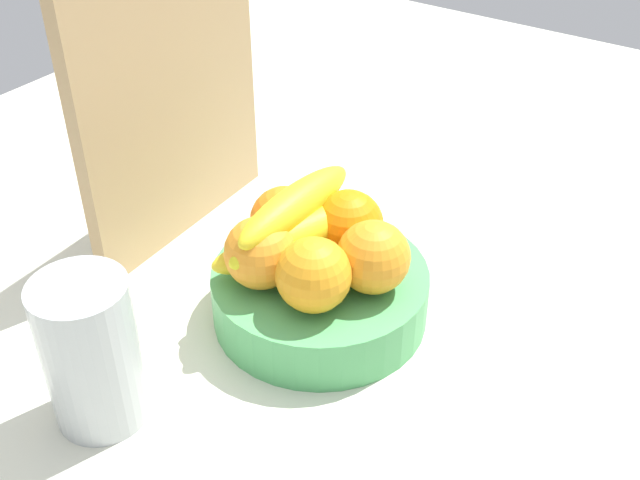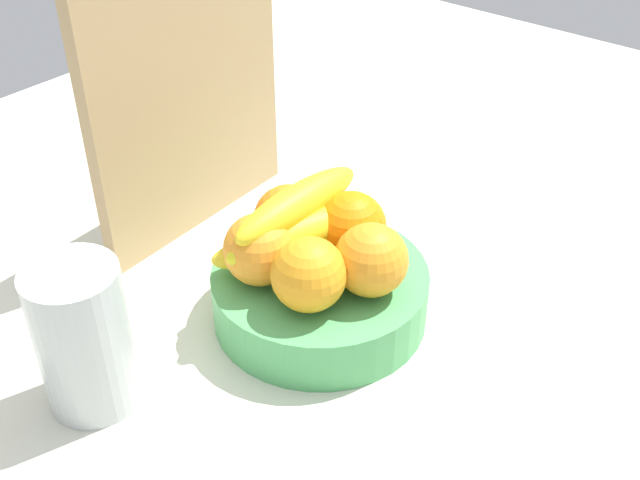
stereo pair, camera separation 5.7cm
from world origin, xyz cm
name	(u,v)px [view 1 (the left image)]	position (x,y,z in cm)	size (l,w,h in cm)	color
ground_plane	(313,302)	(0.00, 0.00, -1.50)	(180.00, 140.00, 3.00)	beige
fruit_bowl	(320,294)	(-2.73, -2.85, 2.84)	(22.19, 22.19, 5.69)	#4AA25B
orange_front_left	(373,257)	(-1.74, -8.36, 9.31)	(7.25, 7.25, 7.25)	orange
orange_front_right	(348,225)	(1.53, -3.43, 9.31)	(7.25, 7.25, 7.25)	orange
orange_center	(285,221)	(-1.57, 2.31, 9.31)	(7.25, 7.25, 7.25)	orange
orange_back_left	(261,253)	(-7.26, 0.97, 9.31)	(7.25, 7.25, 7.25)	orange
orange_back_right	(314,275)	(-7.24, -5.21, 9.31)	(7.25, 7.25, 7.25)	orange
banana_bunch	(296,228)	(-2.66, 0.09, 9.89)	(18.25, 11.99, 8.40)	gold
cutting_board	(170,88)	(1.94, 20.28, 18.00)	(28.00, 1.80, 36.00)	tan
thermos_tumbler	(91,353)	(-24.84, 5.82, 7.34)	(8.39, 8.39, 14.67)	#AFB5B6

